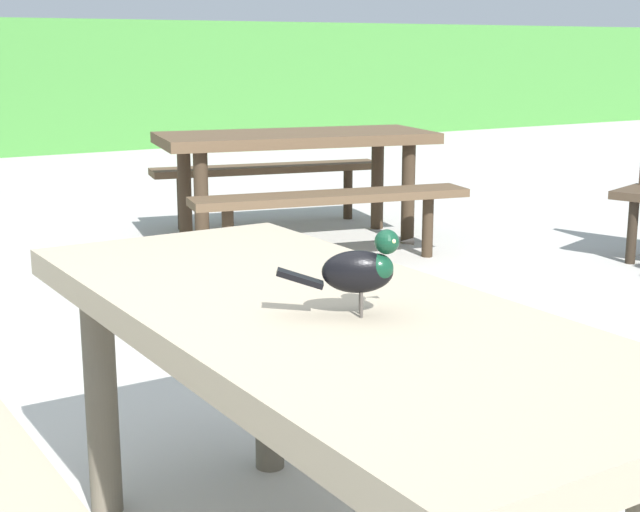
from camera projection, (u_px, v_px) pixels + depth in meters
picnic_table_foreground at (317, 383)px, 2.07m from camera, size 1.71×1.81×0.74m
bird_grackle at (363, 268)px, 1.92m from camera, size 0.26×0.17×0.18m
picnic_table_mid_left at (296, 160)px, 6.14m from camera, size 2.03×2.00×0.74m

